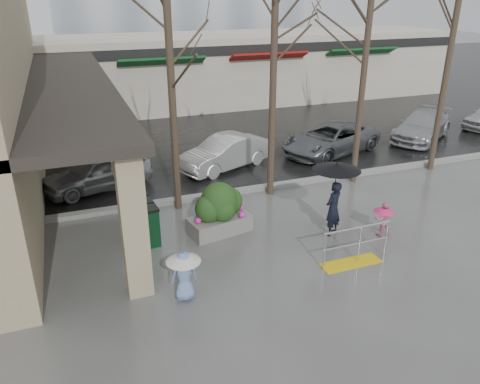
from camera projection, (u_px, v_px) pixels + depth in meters
ground at (284, 250)px, 12.48m from camera, size 120.00×120.00×0.00m
street_asphalt at (142, 94)px, 31.38m from camera, size 120.00×36.00×0.01m
curb at (233, 192)px, 15.89m from camera, size 120.00×0.30×0.15m
canopy_slab at (65, 76)px, 16.37m from camera, size 2.80×18.00×0.25m
pillar_front at (134, 223)px, 10.10m from camera, size 0.55×0.55×3.50m
pillar_back at (103, 140)px, 15.68m from camera, size 0.55×0.55×3.50m
storefront_row at (185, 70)px, 27.77m from camera, size 34.00×6.74×4.00m
handrail at (354, 250)px, 11.75m from camera, size 1.90×0.50×1.03m
tree_west at (169, 41)px, 12.91m from camera, size 3.20×3.20×6.80m
tree_midwest at (274, 32)px, 13.89m from camera, size 3.20×3.20×7.00m
tree_mideast at (367, 41)px, 15.11m from camera, size 3.20×3.20×6.50m
tree_east at (455, 22)px, 16.03m from camera, size 3.20×3.20×7.20m
woman at (335, 189)px, 12.77m from camera, size 1.33×1.33×2.17m
child_pink at (383, 217)px, 13.02m from camera, size 0.58×0.58×1.01m
child_blue at (184, 271)px, 10.24m from camera, size 0.78×0.78×1.19m
planter at (219, 209)px, 13.16m from camera, size 1.87×1.19×1.51m
news_boxes at (143, 215)px, 13.17m from camera, size 0.62×2.04×1.12m
car_a at (98, 172)px, 16.12m from camera, size 3.98×2.55×1.26m
car_b at (225, 153)px, 18.00m from camera, size 4.04×2.69×1.26m
car_c at (331, 139)px, 19.68m from camera, size 4.96×3.43×1.26m
car_d at (422, 126)px, 21.57m from camera, size 4.60×3.84×1.26m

